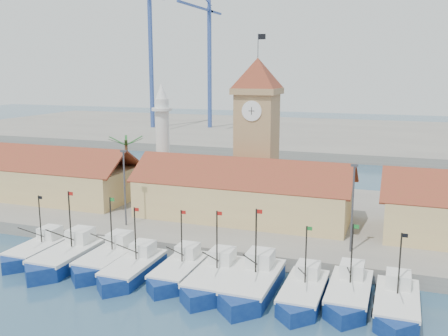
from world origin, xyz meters
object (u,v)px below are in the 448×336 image
at_px(clock_tower, 257,129).
at_px(minaret, 163,138).
at_px(boat_5, 214,280).
at_px(boat_0, 37,252).

bearing_deg(clock_tower, minaret, 172.39).
height_order(boat_5, minaret, minaret).
height_order(clock_tower, minaret, clock_tower).
height_order(boat_0, minaret, minaret).
xyz_separation_m(boat_5, minaret, (-17.85, 25.75, 8.96)).
bearing_deg(boat_0, boat_5, -1.72).
distance_m(clock_tower, minaret, 15.30).
xyz_separation_m(boat_5, clock_tower, (-2.85, 23.75, 11.19)).
height_order(boat_0, boat_5, boat_5).
bearing_deg(boat_0, clock_tower, 53.03).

